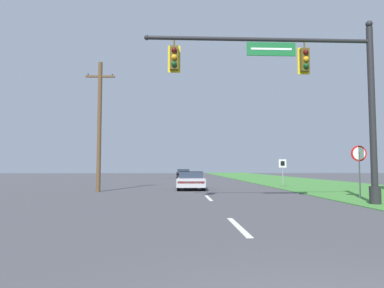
# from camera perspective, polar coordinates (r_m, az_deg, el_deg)

# --- Properties ---
(grass_verge_right) EXTENTS (10.00, 110.00, 0.04)m
(grass_verge_right) POSITION_cam_1_polar(r_m,az_deg,el_deg) (34.94, 17.69, -6.11)
(grass_verge_right) COLOR #428438
(grass_verge_right) RESTS_ON ground
(road_center_line) EXTENTS (0.16, 34.80, 0.01)m
(road_center_line) POSITION_cam_1_polar(r_m,az_deg,el_deg) (24.84, 1.01, -7.32)
(road_center_line) COLOR silver
(road_center_line) RESTS_ON ground
(signal_mast) EXTENTS (9.50, 0.47, 7.54)m
(signal_mast) POSITION_cam_1_polar(r_m,az_deg,el_deg) (14.91, 19.94, 8.28)
(signal_mast) COLOR #232326
(signal_mast) RESTS_ON grass_verge_right
(car_ahead) EXTENTS (2.01, 4.47, 1.19)m
(car_ahead) POSITION_cam_1_polar(r_m,az_deg,el_deg) (23.42, -0.16, -6.07)
(car_ahead) COLOR black
(car_ahead) RESTS_ON ground
(far_car) EXTENTS (1.82, 4.62, 1.19)m
(far_car) POSITION_cam_1_polar(r_m,az_deg,el_deg) (46.14, -1.48, -4.96)
(far_car) COLOR black
(far_car) RESTS_ON ground
(stop_sign) EXTENTS (0.76, 0.07, 2.50)m
(stop_sign) POSITION_cam_1_polar(r_m,az_deg,el_deg) (18.25, 26.08, -2.36)
(stop_sign) COLOR gray
(stop_sign) RESTS_ON grass_verge_right
(route_sign_post) EXTENTS (0.55, 0.06, 2.03)m
(route_sign_post) POSITION_cam_1_polar(r_m,az_deg,el_deg) (26.00, 14.87, -3.69)
(route_sign_post) COLOR gray
(route_sign_post) RESTS_ON grass_verge_right
(utility_pole_near) EXTENTS (1.80, 0.26, 8.07)m
(utility_pole_near) POSITION_cam_1_polar(r_m,az_deg,el_deg) (21.99, -15.18, 3.26)
(utility_pole_near) COLOR brown
(utility_pole_near) RESTS_ON ground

